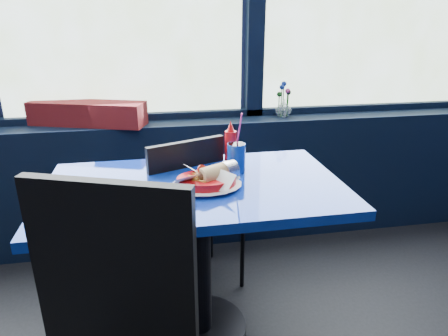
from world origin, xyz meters
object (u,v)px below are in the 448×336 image
(chair_near_back, at_px, (194,206))
(food_basket, at_px, (208,180))
(planter_box, at_px, (87,113))
(flower_vase, at_px, (284,106))
(ketchup_bottle, at_px, (231,144))
(soda_cup, at_px, (236,157))
(near_table, at_px, (196,224))

(chair_near_back, distance_m, food_basket, 0.45)
(planter_box, distance_m, flower_vase, 1.18)
(food_basket, height_order, ketchup_bottle, ketchup_bottle)
(planter_box, relative_size, soda_cup, 2.49)
(chair_near_back, height_order, ketchup_bottle, ketchup_bottle)
(ketchup_bottle, distance_m, soda_cup, 0.12)
(chair_near_back, bearing_deg, near_table, 64.28)
(soda_cup, bearing_deg, flower_vase, 58.55)
(near_table, xyz_separation_m, ketchup_bottle, (0.19, 0.23, 0.27))
(chair_near_back, distance_m, soda_cup, 0.41)
(near_table, xyz_separation_m, food_basket, (0.05, -0.04, 0.22))
(ketchup_bottle, xyz_separation_m, soda_cup, (0.00, -0.12, -0.02))
(near_table, distance_m, planter_box, 1.06)
(near_table, bearing_deg, food_basket, -39.95)
(planter_box, bearing_deg, chair_near_back, -26.89)
(chair_near_back, xyz_separation_m, ketchup_bottle, (0.17, -0.08, 0.34))
(near_table, distance_m, soda_cup, 0.34)
(chair_near_back, distance_m, flower_vase, 0.91)
(near_table, xyz_separation_m, planter_box, (-0.52, 0.88, 0.30))
(chair_near_back, bearing_deg, ketchup_bottle, 132.37)
(soda_cup, bearing_deg, near_table, -149.70)
(food_basket, bearing_deg, planter_box, 118.41)
(chair_near_back, xyz_separation_m, food_basket, (0.02, -0.35, 0.28))
(food_basket, bearing_deg, flower_vase, 52.63)
(near_table, relative_size, soda_cup, 4.48)
(planter_box, height_order, flower_vase, flower_vase)
(planter_box, bearing_deg, ketchup_bottle, -23.22)
(ketchup_bottle, height_order, soda_cup, soda_cup)
(food_basket, distance_m, soda_cup, 0.21)
(chair_near_back, height_order, flower_vase, flower_vase)
(planter_box, xyz_separation_m, flower_vase, (1.18, -0.01, -0.00))
(planter_box, bearing_deg, near_table, -40.24)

